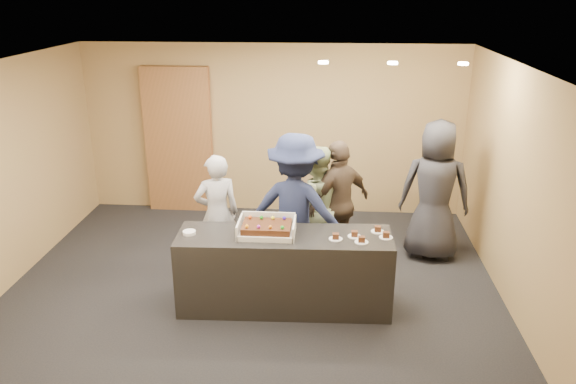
% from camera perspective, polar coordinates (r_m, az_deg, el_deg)
% --- Properties ---
extents(room, '(6.04, 6.00, 2.70)m').
position_cam_1_polar(room, '(6.59, -3.69, 1.06)').
color(room, black).
rests_on(room, ground).
extents(serving_counter, '(2.42, 0.78, 0.90)m').
position_cam_1_polar(serving_counter, '(6.46, -0.36, -8.03)').
color(serving_counter, black).
rests_on(serving_counter, floor).
extents(storage_cabinet, '(1.07, 0.15, 2.35)m').
position_cam_1_polar(storage_cabinet, '(9.20, -11.04, 5.17)').
color(storage_cabinet, brown).
rests_on(storage_cabinet, floor).
extents(cake_box, '(0.63, 0.44, 0.19)m').
position_cam_1_polar(cake_box, '(6.28, -2.14, -3.89)').
color(cake_box, white).
rests_on(cake_box, serving_counter).
extents(sheet_cake, '(0.54, 0.37, 0.11)m').
position_cam_1_polar(sheet_cake, '(6.24, -2.18, -3.53)').
color(sheet_cake, '#361C0C').
rests_on(sheet_cake, cake_box).
extents(plate_stack, '(0.14, 0.14, 0.04)m').
position_cam_1_polar(plate_stack, '(6.38, -10.00, -4.08)').
color(plate_stack, white).
rests_on(plate_stack, serving_counter).
extents(slice_a, '(0.15, 0.15, 0.07)m').
position_cam_1_polar(slice_a, '(6.17, 4.86, -4.61)').
color(slice_a, white).
rests_on(slice_a, serving_counter).
extents(slice_b, '(0.15, 0.15, 0.07)m').
position_cam_1_polar(slice_b, '(6.25, 6.77, -4.34)').
color(slice_b, white).
rests_on(slice_b, serving_counter).
extents(slice_c, '(0.15, 0.15, 0.07)m').
position_cam_1_polar(slice_c, '(6.13, 7.48, -4.89)').
color(slice_c, white).
rests_on(slice_c, serving_counter).
extents(slice_d, '(0.15, 0.15, 0.07)m').
position_cam_1_polar(slice_d, '(6.41, 9.10, -3.82)').
color(slice_d, white).
rests_on(slice_d, serving_counter).
extents(slice_e, '(0.15, 0.15, 0.07)m').
position_cam_1_polar(slice_e, '(6.28, 9.92, -4.40)').
color(slice_e, white).
rests_on(slice_e, serving_counter).
extents(person_server_grey, '(0.67, 0.56, 1.57)m').
position_cam_1_polar(person_server_grey, '(7.18, -7.21, -2.24)').
color(person_server_grey, '#B0B0B5').
rests_on(person_server_grey, floor).
extents(person_sage_man, '(0.92, 0.80, 1.62)m').
position_cam_1_polar(person_sage_man, '(7.31, 2.78, -1.44)').
color(person_sage_man, '#9CAC7B').
rests_on(person_sage_man, floor).
extents(person_navy_man, '(1.35, 0.96, 1.90)m').
position_cam_1_polar(person_navy_man, '(6.82, 0.78, -1.82)').
color(person_navy_man, '#1B2242').
rests_on(person_navy_man, floor).
extents(person_brown_extra, '(1.02, 0.96, 1.69)m').
position_cam_1_polar(person_brown_extra, '(7.33, 5.19, -1.16)').
color(person_brown_extra, '#4F3E2F').
rests_on(person_brown_extra, floor).
extents(person_dark_suit, '(1.01, 0.73, 1.91)m').
position_cam_1_polar(person_dark_suit, '(7.69, 14.71, 0.14)').
color(person_dark_suit, '#27262B').
rests_on(person_dark_suit, floor).
extents(ceiling_spotlights, '(1.72, 0.12, 0.03)m').
position_cam_1_polar(ceiling_spotlights, '(6.75, 10.58, 12.76)').
color(ceiling_spotlights, '#FFEAC6').
rests_on(ceiling_spotlights, ceiling).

